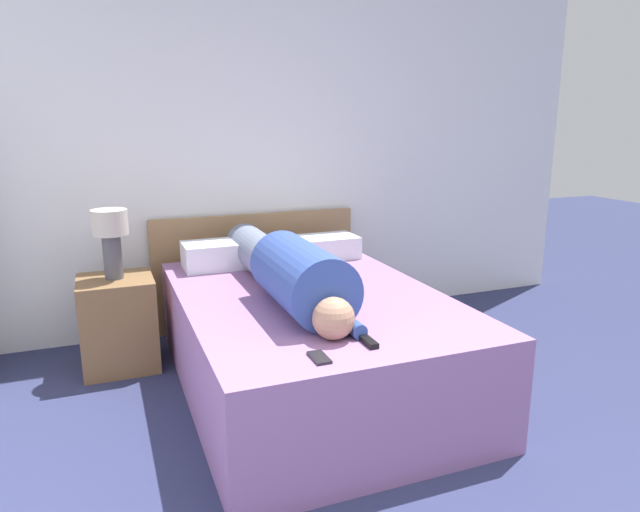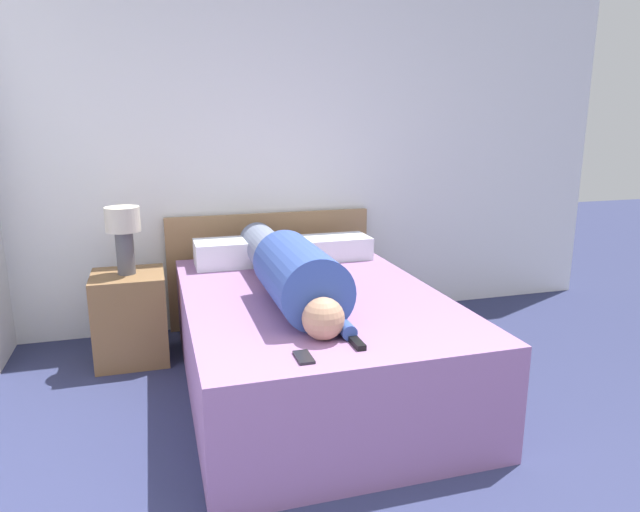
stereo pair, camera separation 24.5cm
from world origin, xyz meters
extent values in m
cube|color=white|center=(0.00, 3.42, 1.30)|extent=(5.13, 0.06, 2.60)
cube|color=#936699|center=(-0.19, 2.20, 0.28)|extent=(1.39, 1.99, 0.57)
cube|color=#A37A51|center=(-0.19, 3.35, 0.42)|extent=(1.51, 0.04, 0.84)
cube|color=brown|center=(-1.19, 2.91, 0.29)|extent=(0.44, 0.43, 0.57)
cylinder|color=#4C4C51|center=(-1.19, 2.91, 0.71)|extent=(0.11, 0.11, 0.27)
cylinder|color=beige|center=(-1.19, 2.91, 0.92)|extent=(0.21, 0.21, 0.15)
sphere|color=tan|center=(-0.32, 1.54, 0.66)|extent=(0.19, 0.19, 0.19)
cylinder|color=#334C99|center=(-0.32, 1.95, 0.74)|extent=(0.35, 0.71, 0.35)
cylinder|color=slate|center=(-0.32, 2.72, 0.69)|extent=(0.25, 0.84, 0.25)
cylinder|color=#334C99|center=(-0.22, 1.59, 0.60)|extent=(0.07, 0.22, 0.07)
cube|color=white|center=(-0.48, 2.96, 0.65)|extent=(0.58, 0.29, 0.17)
cube|color=white|center=(0.15, 2.96, 0.64)|extent=(0.55, 0.29, 0.15)
cube|color=black|center=(-0.21, 1.44, 0.58)|extent=(0.04, 0.15, 0.02)
cube|color=black|center=(-0.46, 1.36, 0.57)|extent=(0.06, 0.13, 0.01)
camera|label=1|loc=(-1.24, -0.64, 1.52)|focal=32.00mm
camera|label=2|loc=(-1.01, -0.72, 1.52)|focal=32.00mm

